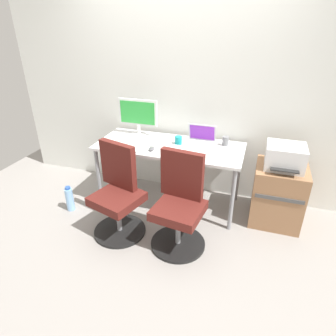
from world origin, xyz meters
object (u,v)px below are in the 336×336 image
object	(u,v)px
water_bottle_on_floor	(70,199)
side_cabinet	(277,194)
printer	(285,157)
open_laptop	(200,141)
office_chair_left	(118,195)
desktop_monitor	(138,115)
coffee_mug	(178,140)
office_chair_right	(180,206)

from	to	relation	value
water_bottle_on_floor	side_cabinet	bearing A→B (deg)	13.49
printer	open_laptop	bearing A→B (deg)	174.48
water_bottle_on_floor	open_laptop	distance (m)	1.65
office_chair_left	printer	size ratio (longest dim) A/B	2.35
desktop_monitor	open_laptop	bearing A→B (deg)	-7.06
open_laptop	coffee_mug	xyz separation A→B (m)	(-0.24, -0.05, -0.01)
office_chair_left	office_chair_right	distance (m)	0.65
side_cabinet	desktop_monitor	bearing A→B (deg)	173.79
office_chair_right	water_bottle_on_floor	bearing A→B (deg)	174.67
office_chair_right	side_cabinet	size ratio (longest dim) A/B	1.43
open_laptop	desktop_monitor	bearing A→B (deg)	172.94
side_cabinet	office_chair_left	bearing A→B (deg)	-156.59
open_laptop	coffee_mug	bearing A→B (deg)	-169.22
printer	water_bottle_on_floor	size ratio (longest dim) A/B	1.29
side_cabinet	printer	size ratio (longest dim) A/B	1.64
printer	desktop_monitor	bearing A→B (deg)	173.75
office_chair_left	side_cabinet	bearing A→B (deg)	23.41
water_bottle_on_floor	open_laptop	bearing A→B (deg)	24.56
open_laptop	office_chair_right	bearing A→B (deg)	-91.18
water_bottle_on_floor	desktop_monitor	distance (m)	1.27
printer	coffee_mug	bearing A→B (deg)	177.96
office_chair_left	water_bottle_on_floor	xyz separation A→B (m)	(-0.71, 0.13, -0.28)
office_chair_right	desktop_monitor	bearing A→B (deg)	132.05
office_chair_right	desktop_monitor	size ratio (longest dim) A/B	1.96
printer	coffee_mug	distance (m)	1.13
printer	desktop_monitor	world-z (taller)	desktop_monitor
side_cabinet	water_bottle_on_floor	xyz separation A→B (m)	(-2.27, -0.54, -0.18)
printer	coffee_mug	size ratio (longest dim) A/B	4.35
side_cabinet	open_laptop	distance (m)	1.02
printer	water_bottle_on_floor	bearing A→B (deg)	-166.53
side_cabinet	coffee_mug	size ratio (longest dim) A/B	7.15
office_chair_left	open_laptop	bearing A→B (deg)	48.81
side_cabinet	coffee_mug	xyz separation A→B (m)	(-1.13, 0.04, 0.47)
side_cabinet	printer	world-z (taller)	printer
coffee_mug	open_laptop	bearing A→B (deg)	10.78
office_chair_right	open_laptop	distance (m)	0.85
office_chair_right	desktop_monitor	distance (m)	1.29
office_chair_left	coffee_mug	world-z (taller)	office_chair_left
coffee_mug	office_chair_right	bearing A→B (deg)	-72.41
office_chair_right	water_bottle_on_floor	size ratio (longest dim) A/B	3.03
side_cabinet	open_laptop	xyz separation A→B (m)	(-0.89, 0.09, 0.48)
office_chair_right	coffee_mug	world-z (taller)	office_chair_right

